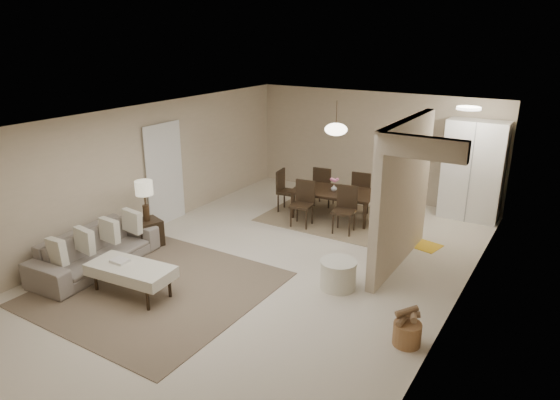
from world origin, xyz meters
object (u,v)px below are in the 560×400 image
Objects in this scene: pantry_cabinet at (473,171)px; wicker_basket at (407,334)px; round_pouf at (338,274)px; sofa at (95,250)px; ottoman_bench at (131,271)px; dining_table at (333,205)px; side_table at (148,233)px.

pantry_cabinet is 5.86× the size of wicker_basket.
round_pouf is at bearing 147.46° from wicker_basket.
sofa reaches higher than wicker_basket.
wicker_basket is at bearing -87.07° from sofa.
ottoman_bench is at bearing -108.30° from sofa.
pantry_cabinet is at bearing -43.84° from sofa.
sofa is at bearing -126.69° from dining_table.
dining_table is at bearing 53.56° from side_table.
sofa is at bearing 160.31° from ottoman_bench.
ottoman_bench is (-3.61, -6.08, -0.66)m from pantry_cabinet.
pantry_cabinet is 4.45m from round_pouf.
pantry_cabinet is 4.22× the size of side_table.
sofa is 4.45× the size of side_table.
round_pouf is (3.76, 1.53, -0.10)m from sofa.
sofa reaches higher than dining_table.
ottoman_bench is 0.80× the size of dining_table.
ottoman_bench is at bearing -112.06° from dining_table.
round_pouf is at bearing 6.03° from side_table.
dining_table reaches higher than side_table.
pantry_cabinet is at bearing 24.20° from dining_table.
pantry_cabinet is at bearing 93.98° from wicker_basket.
dining_table reaches higher than ottoman_bench.
pantry_cabinet reaches higher than sofa.
side_table is at bearing -134.21° from dining_table.
ottoman_bench reaches higher than round_pouf.
round_pouf is at bearing -70.29° from dining_table.
ottoman_bench is at bearing -51.62° from side_table.
ottoman_bench is 4.69m from dining_table.
dining_table is (1.16, 4.55, -0.08)m from ottoman_bench.
sofa is (-4.80, -5.78, -0.73)m from pantry_cabinet.
round_pouf is at bearing 29.90° from ottoman_bench.
pantry_cabinet is 5.23m from wicker_basket.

